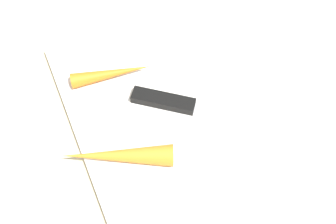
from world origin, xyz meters
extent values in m
plane|color=#C6B793|center=(0.00, 0.00, 0.00)|extent=(1.40, 1.40, 0.00)
cube|color=white|center=(0.00, 0.00, 0.01)|extent=(0.36, 0.26, 0.01)
cube|color=#B7B7BC|center=(-0.05, -0.08, 0.01)|extent=(0.08, 0.10, 0.00)
cube|color=black|center=(0.02, 0.00, 0.02)|extent=(0.07, 0.08, 0.01)
cone|color=orange|center=(-0.04, 0.09, 0.03)|extent=(0.08, 0.14, 0.03)
cone|color=orange|center=(0.09, 0.05, 0.02)|extent=(0.04, 0.12, 0.02)
camera|label=1|loc=(-0.26, 0.12, 0.49)|focal=42.53mm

